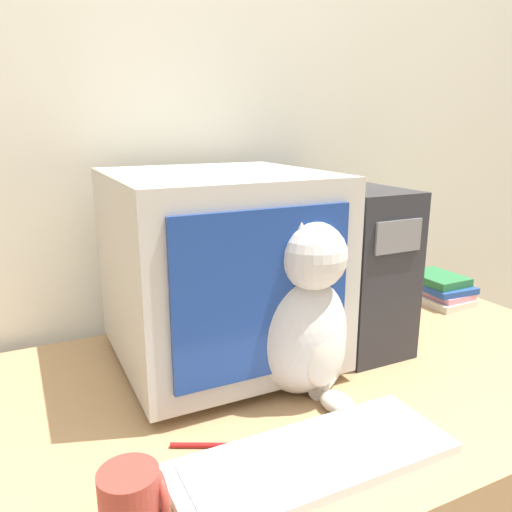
{
  "coord_description": "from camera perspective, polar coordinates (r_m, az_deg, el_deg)",
  "views": [
    {
      "loc": [
        -0.42,
        -0.42,
        1.23
      ],
      "look_at": [
        0.02,
        0.47,
        0.97
      ],
      "focal_mm": 35.0,
      "sensor_mm": 36.0,
      "label": 1
    }
  ],
  "objects": [
    {
      "name": "book_stack",
      "position": [
        1.63,
        20.01,
        -3.48
      ],
      "size": [
        0.16,
        0.21,
        0.08
      ],
      "color": "beige",
      "rests_on": "desk"
    },
    {
      "name": "wall_back",
      "position": [
        1.37,
        -8.87,
        15.38
      ],
      "size": [
        7.0,
        0.05,
        2.5
      ],
      "color": "beige",
      "rests_on": "ground_plane"
    },
    {
      "name": "mug",
      "position": [
        0.75,
        -13.94,
        -25.68
      ],
      "size": [
        0.09,
        0.08,
        0.1
      ],
      "color": "#9E382D",
      "rests_on": "desk"
    },
    {
      "name": "computer_tower",
      "position": [
        1.28,
        9.18,
        -0.49
      ],
      "size": [
        0.17,
        0.44,
        0.39
      ],
      "color": "#28282D",
      "rests_on": "desk"
    },
    {
      "name": "keyboard",
      "position": [
        0.87,
        6.64,
        -21.97
      ],
      "size": [
        0.47,
        0.17,
        0.02
      ],
      "color": "silver",
      "rests_on": "desk"
    },
    {
      "name": "pen",
      "position": [
        0.9,
        -4.79,
        -20.76
      ],
      "size": [
        0.14,
        0.07,
        0.01
      ],
      "color": "maroon",
      "rests_on": "desk"
    },
    {
      "name": "crt_monitor",
      "position": [
        1.1,
        -4.33,
        -1.31
      ],
      "size": [
        0.44,
        0.45,
        0.43
      ],
      "color": "#BCB7AD",
      "rests_on": "desk"
    },
    {
      "name": "cat",
      "position": [
        0.99,
        5.44,
        -7.4
      ],
      "size": [
        0.3,
        0.26,
        0.36
      ],
      "rotation": [
        0.0,
        0.0,
        0.24
      ],
      "color": "silver",
      "rests_on": "desk"
    }
  ]
}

